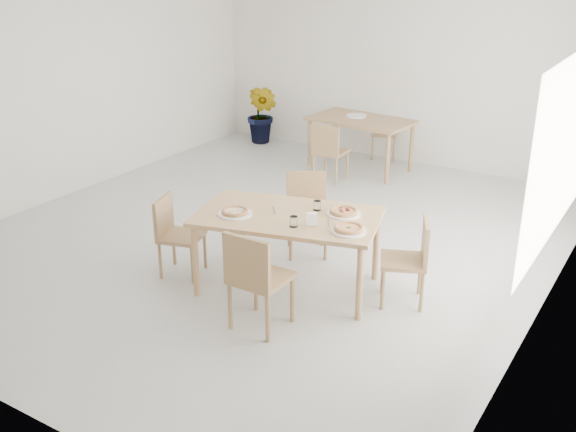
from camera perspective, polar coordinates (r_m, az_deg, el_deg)
The scene contains 22 objects.
room at distance 6.37m, azimuth 22.90°, elevation 6.02°, with size 7.28×7.00×7.00m.
main_table at distance 6.24m, azimuth 0.00°, elevation -0.49°, with size 1.87×1.35×0.75m.
chair_south at distance 5.61m, azimuth -2.80°, elevation -4.98°, with size 0.45×0.45×0.91m.
chair_north at distance 7.10m, azimuth 1.60°, elevation 0.78°, with size 0.59×0.59×0.85m.
chair_west at distance 6.70m, azimuth -9.61°, elevation -1.19°, with size 0.50×0.50×0.80m.
chair_east at distance 6.16m, azimuth 10.47°, elevation -3.31°, with size 0.53×0.53×0.81m.
plate_margherita at distance 5.87m, azimuth 5.15°, elevation -1.24°, with size 0.31×0.31×0.02m, color white.
plate_mushroom at distance 6.23m, azimuth -4.50°, elevation 0.19°, with size 0.32×0.32×0.02m, color white.
plate_pepperoni at distance 6.23m, azimuth 4.73°, elevation 0.20°, with size 0.32×0.32×0.02m, color white.
pizza_margherita at distance 5.86m, azimuth 5.16°, elevation -1.04°, with size 0.33×0.33×0.03m.
pizza_mushroom at distance 6.22m, azimuth -4.51°, elevation 0.39°, with size 0.29×0.29×0.03m.
pizza_pepperoni at distance 6.23m, azimuth 4.74°, elevation 0.40°, with size 0.31×0.31×0.03m.
tumbler_a at distance 6.31m, azimuth 2.49°, elevation 0.90°, with size 0.07×0.07×0.09m, color white.
tumbler_b at distance 5.93m, azimuth 0.49°, elevation -0.47°, with size 0.07×0.07×0.10m, color white.
napkin_holder at distance 5.94m, azimuth 2.00°, elevation -0.33°, with size 0.12×0.11×0.12m.
fork_a at distance 6.31m, azimuth -1.17°, elevation 0.49°, with size 0.02×0.20×0.01m, color silver.
fork_b at distance 6.03m, azimuth 3.46°, elevation -0.58°, with size 0.02×0.19×0.01m, color silver.
second_table at distance 9.79m, azimuth 6.19°, elevation 7.69°, with size 1.51×0.96×0.75m.
chair_back_s at distance 9.22m, azimuth 3.44°, elevation 5.70°, with size 0.42×0.42×0.83m.
chair_back_n at distance 10.50m, azimuth 8.36°, elevation 7.33°, with size 0.46×0.46×0.77m.
plate_empty at distance 9.90m, azimuth 5.80°, elevation 8.44°, with size 0.29×0.29×0.02m, color white.
potted_plant at distance 11.13m, azimuth -2.18°, elevation 8.59°, with size 0.53×0.43×0.97m, color #2D6C20.
Camera 1 is at (3.89, -5.80, 3.07)m, focal length 42.00 mm.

